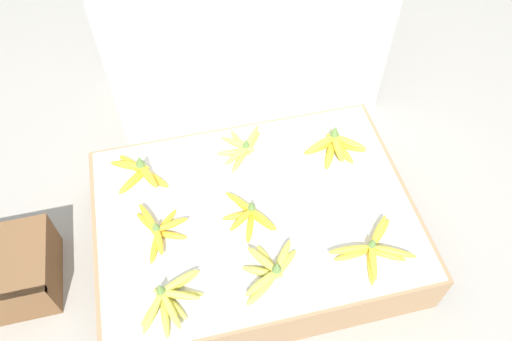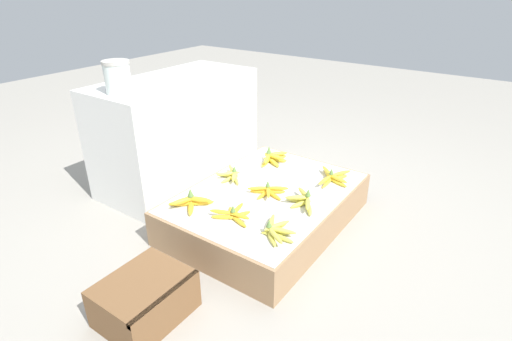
# 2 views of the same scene
# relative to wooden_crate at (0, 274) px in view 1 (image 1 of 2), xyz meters

# --- Properties ---
(ground_plane) EXTENTS (10.00, 10.00, 0.00)m
(ground_plane) POSITION_rel_wooden_crate_xyz_m (0.92, -0.02, -0.10)
(ground_plane) COLOR gray
(display_platform) EXTENTS (1.14, 0.83, 0.21)m
(display_platform) POSITION_rel_wooden_crate_xyz_m (0.92, -0.02, 0.01)
(display_platform) COLOR #997551
(display_platform) RESTS_ON ground_plane
(back_vendor_table) EXTENTS (1.16, 0.55, 0.74)m
(back_vendor_table) POSITION_rel_wooden_crate_xyz_m (1.06, 0.83, 0.28)
(back_vendor_table) COLOR white
(back_vendor_table) RESTS_ON ground_plane
(wooden_crate) EXTENTS (0.38, 0.31, 0.19)m
(wooden_crate) POSITION_rel_wooden_crate_xyz_m (0.00, 0.00, 0.00)
(wooden_crate) COLOR brown
(wooden_crate) RESTS_ON ground_plane
(banana_bunch_front_left) EXTENTS (0.22, 0.21, 0.09)m
(banana_bunch_front_left) POSITION_rel_wooden_crate_xyz_m (0.58, -0.29, 0.14)
(banana_bunch_front_left) COLOR gold
(banana_bunch_front_left) RESTS_ON display_platform
(banana_bunch_front_midleft) EXTENTS (0.22, 0.21, 0.10)m
(banana_bunch_front_midleft) POSITION_rel_wooden_crate_xyz_m (0.91, -0.27, 0.15)
(banana_bunch_front_midleft) COLOR gold
(banana_bunch_front_midleft) RESTS_ON display_platform
(banana_bunch_front_midright) EXTENTS (0.28, 0.24, 0.08)m
(banana_bunch_front_midright) POSITION_rel_wooden_crate_xyz_m (1.27, -0.28, 0.14)
(banana_bunch_front_midright) COLOR gold
(banana_bunch_front_midright) RESTS_ON display_platform
(banana_bunch_middle_left) EXTENTS (0.19, 0.24, 0.08)m
(banana_bunch_middle_left) POSITION_rel_wooden_crate_xyz_m (0.58, -0.04, 0.14)
(banana_bunch_middle_left) COLOR gold
(banana_bunch_middle_left) RESTS_ON display_platform
(banana_bunch_middle_midleft) EXTENTS (0.18, 0.22, 0.08)m
(banana_bunch_middle_midleft) POSITION_rel_wooden_crate_xyz_m (0.89, -0.05, 0.14)
(banana_bunch_middle_midleft) COLOR gold
(banana_bunch_middle_midleft) RESTS_ON display_platform
(banana_bunch_back_left) EXTENTS (0.21, 0.22, 0.11)m
(banana_bunch_back_left) POSITION_rel_wooden_crate_xyz_m (0.54, 0.22, 0.15)
(banana_bunch_back_left) COLOR gold
(banana_bunch_back_left) RESTS_ON display_platform
(banana_bunch_back_midleft) EXTENTS (0.20, 0.22, 0.09)m
(banana_bunch_back_midleft) POSITION_rel_wooden_crate_xyz_m (0.94, 0.25, 0.14)
(banana_bunch_back_midleft) COLOR #DBCC4C
(banana_bunch_back_midleft) RESTS_ON display_platform
(banana_bunch_back_midright) EXTENTS (0.25, 0.17, 0.11)m
(banana_bunch_back_midright) POSITION_rel_wooden_crate_xyz_m (1.29, 0.18, 0.15)
(banana_bunch_back_midright) COLOR gold
(banana_bunch_back_midright) RESTS_ON display_platform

